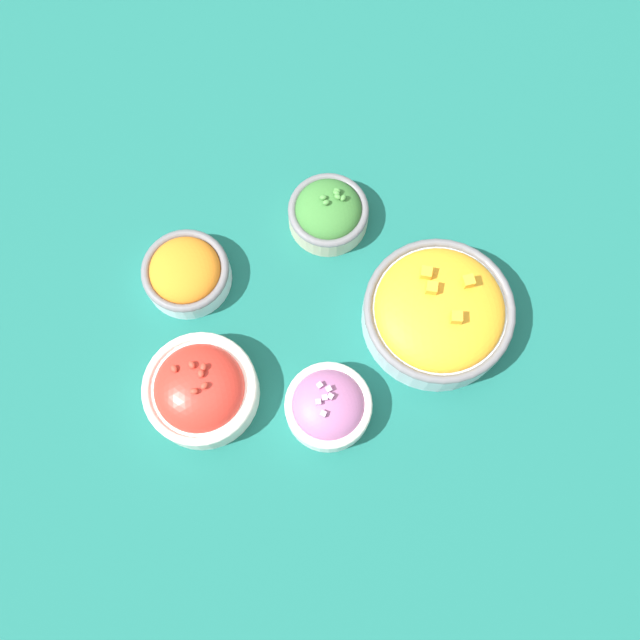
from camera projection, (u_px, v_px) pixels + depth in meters
ground_plane at (320, 326)px, 1.03m from camera, size 3.00×3.00×0.00m
bowl_carrots at (186, 272)px, 1.02m from camera, size 0.13×0.13×0.06m
bowl_red_onion at (328, 406)px, 0.96m from camera, size 0.12×0.12×0.07m
bowl_squash at (438, 312)px, 0.99m from camera, size 0.21×0.21×0.10m
bowl_cherry_tomatoes at (201, 389)px, 0.97m from camera, size 0.16×0.16×0.08m
bowl_broccoli at (328, 212)px, 1.05m from camera, size 0.12×0.12×0.07m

